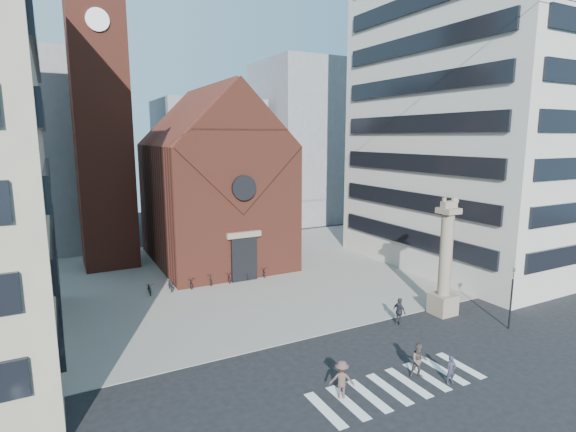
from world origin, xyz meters
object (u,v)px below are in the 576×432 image
(lion_column, at_px, (445,268))
(scooter_0, at_px, (149,288))
(pedestrian_2, at_px, (399,311))
(pedestrian_1, at_px, (419,361))
(traffic_light, at_px, (511,296))
(pedestrian_0, at_px, (451,370))

(lion_column, bearing_deg, scooter_0, 141.96)
(pedestrian_2, bearing_deg, scooter_0, 40.95)
(pedestrian_1, distance_m, scooter_0, 22.63)
(pedestrian_1, bearing_deg, pedestrian_2, 82.84)
(pedestrian_2, height_order, scooter_0, pedestrian_2)
(traffic_light, bearing_deg, pedestrian_2, 146.93)
(scooter_0, bearing_deg, pedestrian_1, -58.70)
(pedestrian_0, distance_m, pedestrian_2, 7.60)
(traffic_light, xyz_separation_m, scooter_0, (-20.27, 18.30, -1.76))
(lion_column, xyz_separation_m, pedestrian_2, (-4.15, 0.00, -2.50))
(pedestrian_1, xyz_separation_m, scooter_0, (-10.35, 20.12, -0.42))
(lion_column, distance_m, pedestrian_1, 10.15)
(pedestrian_2, bearing_deg, pedestrian_1, 143.34)
(pedestrian_0, height_order, pedestrian_2, pedestrian_2)
(pedestrian_1, bearing_deg, pedestrian_0, -24.88)
(pedestrian_2, bearing_deg, pedestrian_0, 155.22)
(traffic_light, xyz_separation_m, pedestrian_2, (-6.14, 4.00, -1.33))
(traffic_light, xyz_separation_m, pedestrian_1, (-9.92, -1.82, -1.34))
(pedestrian_1, relative_size, pedestrian_2, 0.99)
(traffic_light, bearing_deg, lion_column, 116.46)
(traffic_light, distance_m, pedestrian_1, 10.17)
(pedestrian_1, height_order, scooter_0, pedestrian_1)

